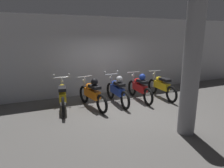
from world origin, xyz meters
TOP-DOWN VIEW (x-y plane):
  - ground_plane at (0.00, 0.00)m, footprint 80.00×80.00m
  - back_wall at (0.00, 2.27)m, footprint 16.00×0.30m
  - motorbike_slot_0 at (-1.94, 0.75)m, footprint 0.58×1.94m
  - motorbike_slot_1 at (-0.98, 0.53)m, footprint 0.60×1.93m
  - motorbike_slot_2 at (0.00, 0.57)m, footprint 0.59×1.95m
  - motorbike_slot_3 at (0.97, 0.61)m, footprint 0.56×1.95m
  - motorbike_slot_4 at (1.95, 0.54)m, footprint 0.56×1.95m
  - support_pillar at (0.70, -2.19)m, footprint 0.43×0.43m

SIDE VIEW (x-z plane):
  - ground_plane at x=0.00m, z-range 0.00..0.00m
  - motorbike_slot_4 at x=1.95m, z-range -0.03..1.01m
  - motorbike_slot_0 at x=-1.94m, z-range -0.08..1.07m
  - motorbike_slot_1 at x=-0.98m, z-range -0.02..1.07m
  - motorbike_slot_3 at x=0.97m, z-range -0.02..1.07m
  - motorbike_slot_2 at x=0.00m, z-range -0.05..1.10m
  - back_wall at x=0.00m, z-range 0.00..3.23m
  - support_pillar at x=0.70m, z-range 0.00..3.23m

